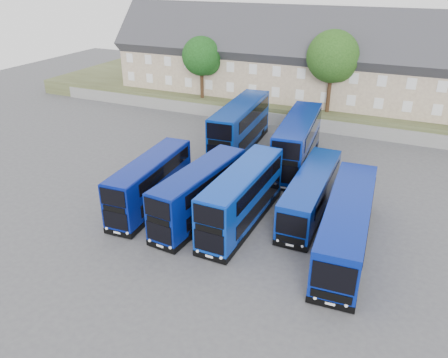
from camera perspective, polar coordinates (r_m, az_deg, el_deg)
ground at (r=31.73m, az=-0.45°, el=-6.79°), size 120.00×120.00×0.00m
retaining_wall at (r=52.17m, az=10.64°, el=7.16°), size 70.00×0.40×1.50m
earth_bank at (r=61.47m, az=13.03°, el=10.04°), size 80.00×20.00×2.00m
terrace_row at (r=56.39m, az=12.72°, el=14.54°), size 54.00×10.40×11.20m
dd_front_left at (r=34.51m, az=-9.55°, el=-0.63°), size 2.77×10.02×3.94m
dd_front_mid at (r=32.43m, az=-3.21°, el=-2.02°), size 3.25×10.29×4.02m
dd_front_right at (r=31.66m, az=2.37°, el=-2.55°), size 2.68×10.67×4.21m
dd_rear_left at (r=45.14m, az=2.13°, el=6.77°), size 3.48×12.15×4.77m
dd_rear_right at (r=41.66m, az=9.56°, el=4.66°), size 3.73×11.92×4.66m
coach_east_a at (r=34.08m, az=11.26°, el=-1.89°), size 2.57×11.48×3.13m
coach_east_b at (r=30.20m, az=15.72°, el=-5.86°), size 3.46×13.04×3.53m
tree_west at (r=56.24m, az=-2.79°, el=15.56°), size 4.80×4.80×7.65m
tree_mid at (r=51.47m, az=14.17°, el=15.02°), size 5.76×5.76×9.18m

